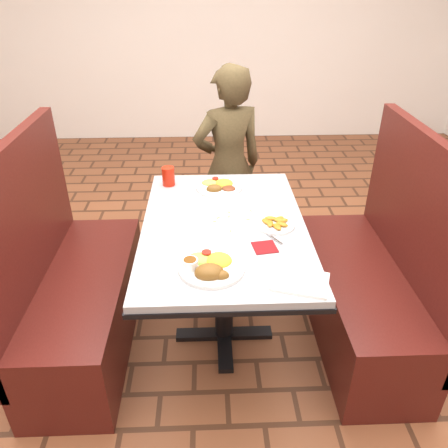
{
  "coord_description": "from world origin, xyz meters",
  "views": [
    {
      "loc": [
        -0.07,
        -1.85,
        1.83
      ],
      "look_at": [
        0.0,
        0.0,
        0.75
      ],
      "focal_mm": 35.0,
      "sensor_mm": 36.0,
      "label": 1
    }
  ],
  "objects_px": {
    "dining_table": "(224,240)",
    "red_tumbler": "(168,176)",
    "plantain_plate": "(275,223)",
    "near_dinner_plate": "(210,264)",
    "far_dinner_plate": "(219,184)",
    "booth_bench_left": "(75,295)",
    "booth_bench_right": "(369,287)",
    "diner_person": "(228,167)"
  },
  "relations": [
    {
      "from": "dining_table",
      "to": "red_tumbler",
      "type": "relative_size",
      "value": 11.2
    },
    {
      "from": "plantain_plate",
      "to": "dining_table",
      "type": "bearing_deg",
      "value": 174.0
    },
    {
      "from": "near_dinner_plate",
      "to": "red_tumbler",
      "type": "bearing_deg",
      "value": 105.28
    },
    {
      "from": "far_dinner_plate",
      "to": "red_tumbler",
      "type": "bearing_deg",
      "value": 168.71
    },
    {
      "from": "near_dinner_plate",
      "to": "far_dinner_plate",
      "type": "distance_m",
      "value": 0.79
    },
    {
      "from": "near_dinner_plate",
      "to": "plantain_plate",
      "type": "relative_size",
      "value": 1.44
    },
    {
      "from": "dining_table",
      "to": "plantain_plate",
      "type": "bearing_deg",
      "value": -6.0
    },
    {
      "from": "booth_bench_left",
      "to": "near_dinner_plate",
      "type": "bearing_deg",
      "value": -27.43
    },
    {
      "from": "booth_bench_right",
      "to": "far_dinner_plate",
      "type": "xyz_separation_m",
      "value": [
        -0.81,
        0.41,
        0.44
      ]
    },
    {
      "from": "booth_bench_left",
      "to": "booth_bench_right",
      "type": "bearing_deg",
      "value": 0.0
    },
    {
      "from": "booth_bench_left",
      "to": "booth_bench_right",
      "type": "relative_size",
      "value": 1.0
    },
    {
      "from": "near_dinner_plate",
      "to": "plantain_plate",
      "type": "xyz_separation_m",
      "value": [
        0.32,
        0.35,
        -0.02
      ]
    },
    {
      "from": "dining_table",
      "to": "far_dinner_plate",
      "type": "relative_size",
      "value": 4.67
    },
    {
      "from": "diner_person",
      "to": "red_tumbler",
      "type": "height_order",
      "value": "diner_person"
    },
    {
      "from": "booth_bench_left",
      "to": "red_tumbler",
      "type": "xyz_separation_m",
      "value": [
        0.5,
        0.47,
        0.47
      ]
    },
    {
      "from": "dining_table",
      "to": "red_tumbler",
      "type": "distance_m",
      "value": 0.58
    },
    {
      "from": "plantain_plate",
      "to": "red_tumbler",
      "type": "relative_size",
      "value": 1.8
    },
    {
      "from": "dining_table",
      "to": "plantain_plate",
      "type": "relative_size",
      "value": 6.22
    },
    {
      "from": "dining_table",
      "to": "plantain_plate",
      "type": "height_order",
      "value": "plantain_plate"
    },
    {
      "from": "near_dinner_plate",
      "to": "far_dinner_plate",
      "type": "height_order",
      "value": "near_dinner_plate"
    },
    {
      "from": "booth_bench_left",
      "to": "booth_bench_right",
      "type": "distance_m",
      "value": 1.6
    },
    {
      "from": "booth_bench_right",
      "to": "near_dinner_plate",
      "type": "distance_m",
      "value": 1.05
    },
    {
      "from": "dining_table",
      "to": "near_dinner_plate",
      "type": "xyz_separation_m",
      "value": [
        -0.07,
        -0.38,
        0.13
      ]
    },
    {
      "from": "booth_bench_left",
      "to": "near_dinner_plate",
      "type": "height_order",
      "value": "booth_bench_left"
    },
    {
      "from": "red_tumbler",
      "to": "plantain_plate",
      "type": "bearing_deg",
      "value": -41.82
    },
    {
      "from": "near_dinner_plate",
      "to": "red_tumbler",
      "type": "relative_size",
      "value": 2.59
    },
    {
      "from": "booth_bench_left",
      "to": "red_tumbler",
      "type": "distance_m",
      "value": 0.83
    },
    {
      "from": "booth_bench_right",
      "to": "plantain_plate",
      "type": "distance_m",
      "value": 0.7
    },
    {
      "from": "booth_bench_right",
      "to": "far_dinner_plate",
      "type": "height_order",
      "value": "booth_bench_right"
    },
    {
      "from": "near_dinner_plate",
      "to": "red_tumbler",
      "type": "xyz_separation_m",
      "value": [
        -0.23,
        0.84,
        0.02
      ]
    },
    {
      "from": "booth_bench_right",
      "to": "plantain_plate",
      "type": "relative_size",
      "value": 6.15
    },
    {
      "from": "far_dinner_plate",
      "to": "diner_person",
      "type": "bearing_deg",
      "value": 81.14
    },
    {
      "from": "far_dinner_plate",
      "to": "plantain_plate",
      "type": "xyz_separation_m",
      "value": [
        0.26,
        -0.43,
        -0.01
      ]
    },
    {
      "from": "plantain_plate",
      "to": "red_tumbler",
      "type": "bearing_deg",
      "value": 138.18
    },
    {
      "from": "diner_person",
      "to": "far_dinner_plate",
      "type": "xyz_separation_m",
      "value": [
        -0.08,
        -0.5,
        0.1
      ]
    },
    {
      "from": "dining_table",
      "to": "far_dinner_plate",
      "type": "xyz_separation_m",
      "value": [
        -0.01,
        0.41,
        0.12
      ]
    },
    {
      "from": "plantain_plate",
      "to": "red_tumbler",
      "type": "xyz_separation_m",
      "value": [
        -0.55,
        0.49,
        0.04
      ]
    },
    {
      "from": "diner_person",
      "to": "red_tumbler",
      "type": "bearing_deg",
      "value": 30.91
    },
    {
      "from": "red_tumbler",
      "to": "diner_person",
      "type": "bearing_deg",
      "value": 49.92
    },
    {
      "from": "booth_bench_right",
      "to": "plantain_plate",
      "type": "xyz_separation_m",
      "value": [
        -0.55,
        -0.03,
        0.43
      ]
    },
    {
      "from": "booth_bench_left",
      "to": "far_dinner_plate",
      "type": "relative_size",
      "value": 4.63
    },
    {
      "from": "booth_bench_right",
      "to": "red_tumbler",
      "type": "xyz_separation_m",
      "value": [
        -1.1,
        0.47,
        0.47
      ]
    }
  ]
}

